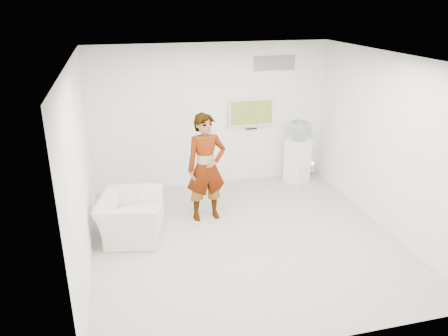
# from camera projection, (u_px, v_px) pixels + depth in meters

# --- Properties ---
(room) EXTENTS (5.01, 5.01, 3.00)m
(room) POSITION_uv_depth(u_px,v_px,m) (246.00, 155.00, 6.85)
(room) COLOR beige
(room) RESTS_ON ground
(tv) EXTENTS (1.00, 0.08, 0.60)m
(tv) POSITION_uv_depth(u_px,v_px,m) (251.00, 112.00, 9.24)
(tv) COLOR silver
(tv) RESTS_ON room
(logo_decal) EXTENTS (0.90, 0.02, 0.30)m
(logo_decal) POSITION_uv_depth(u_px,v_px,m) (275.00, 63.00, 9.03)
(logo_decal) COLOR slate
(logo_decal) RESTS_ON room
(person) EXTENTS (0.76, 0.53, 1.98)m
(person) POSITION_uv_depth(u_px,v_px,m) (206.00, 168.00, 7.77)
(person) COLOR silver
(person) RESTS_ON room
(armchair) EXTENTS (1.23, 1.33, 0.74)m
(armchair) POSITION_uv_depth(u_px,v_px,m) (131.00, 217.00, 7.34)
(armchair) COLOR silver
(armchair) RESTS_ON room
(pedestal) EXTENTS (0.63, 0.63, 0.97)m
(pedestal) POSITION_uv_depth(u_px,v_px,m) (297.00, 160.00, 9.57)
(pedestal) COLOR white
(pedestal) RESTS_ON room
(floor_uplight) EXTENTS (0.20, 0.20, 0.31)m
(floor_uplight) POSITION_uv_depth(u_px,v_px,m) (312.00, 169.00, 9.99)
(floor_uplight) COLOR white
(floor_uplight) RESTS_ON room
(vitrine) EXTENTS (0.52, 0.52, 0.38)m
(vitrine) POSITION_uv_depth(u_px,v_px,m) (299.00, 131.00, 9.33)
(vitrine) COLOR white
(vitrine) RESTS_ON pedestal
(console) EXTENTS (0.08, 0.17, 0.22)m
(console) POSITION_uv_depth(u_px,v_px,m) (299.00, 134.00, 9.36)
(console) COLOR white
(console) RESTS_ON pedestal
(wii_remote) EXTENTS (0.05, 0.13, 0.03)m
(wii_remote) POSITION_uv_depth(u_px,v_px,m) (217.00, 121.00, 7.69)
(wii_remote) COLOR white
(wii_remote) RESTS_ON person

